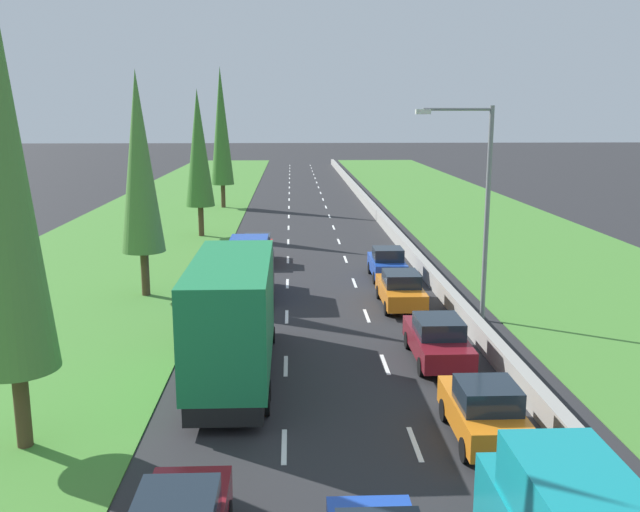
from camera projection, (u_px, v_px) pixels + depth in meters
The scene contains 16 objects.
ground_plane at pixel (308, 212), 62.50m from camera, with size 300.00×300.00×0.00m, color #28282B.
grass_verge_left at pixel (167, 212), 61.98m from camera, with size 14.00×140.00×0.04m, color #478433.
grass_verge_right at pixel (466, 211), 63.07m from camera, with size 14.00×140.00×0.04m, color #478433.
median_barrier at pixel (371, 207), 62.64m from camera, with size 0.44×120.00×0.85m, color #9E9B93.
lane_markings at pixel (308, 212), 62.50m from camera, with size 3.64×116.00×0.01m.
orange_hatchback_right_lane at pixel (484, 411), 18.57m from camera, with size 1.74×3.90×1.72m.
maroon_sedan_right_lane at pixel (438, 339), 24.57m from camera, with size 1.82×4.50×1.64m.
green_box_truck_left_lane at pixel (234, 315), 22.81m from camera, with size 2.46×9.40×4.18m.
blue_van_left_lane at pixel (249, 268), 33.37m from camera, with size 1.96×4.90×2.82m.
red_hatchback_left_lane at pixel (258, 249), 40.88m from camera, with size 1.74×3.90×1.72m.
orange_sedan_right_lane at pixel (401, 289), 31.59m from camera, with size 1.82×4.50×1.64m.
blue_hatchback_right_lane at pixel (387, 263), 36.94m from camera, with size 1.74×3.90×1.72m.
poplar_tree_second at pixel (139, 163), 32.36m from camera, with size 2.07×2.07×10.70m.
poplar_tree_third at pixel (199, 149), 48.72m from camera, with size 2.06×2.06×10.40m.
poplar_tree_fourth at pixel (221, 127), 63.65m from camera, with size 2.12×2.12×12.91m.
street_light_mast at pixel (479, 199), 28.57m from camera, with size 3.20×0.28×9.00m.
Camera 1 is at (-1.50, -2.01, 8.67)m, focal length 38.89 mm.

